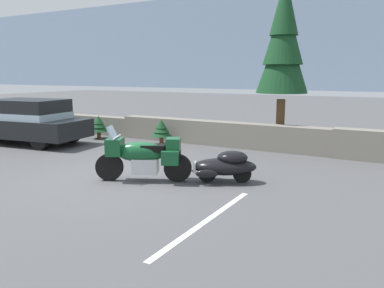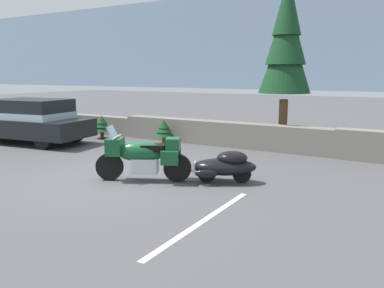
{
  "view_description": "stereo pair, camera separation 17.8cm",
  "coord_description": "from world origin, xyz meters",
  "views": [
    {
      "loc": [
        6.02,
        -7.29,
        2.53
      ],
      "look_at": [
        1.42,
        0.88,
        0.85
      ],
      "focal_mm": 36.52,
      "sensor_mm": 36.0,
      "label": 1
    },
    {
      "loc": [
        6.17,
        -7.2,
        2.53
      ],
      "look_at": [
        1.42,
        0.88,
        0.85
      ],
      "focal_mm": 36.52,
      "sensor_mm": 36.0,
      "label": 2
    }
  ],
  "objects": [
    {
      "name": "ground_plane",
      "position": [
        0.0,
        0.0,
        0.0
      ],
      "size": [
        80.0,
        80.0,
        0.0
      ],
      "primitive_type": "plane",
      "color": "#4C4C4F"
    },
    {
      "name": "stone_guard_wall",
      "position": [
        0.59,
        5.24,
        0.43
      ],
      "size": [
        24.0,
        0.65,
        0.91
      ],
      "color": "slate",
      "rests_on": "ground"
    },
    {
      "name": "pine_tree_tall",
      "position": [
        2.06,
        6.03,
        3.63
      ],
      "size": [
        1.75,
        1.75,
        5.79
      ],
      "color": "brown",
      "rests_on": "ground"
    },
    {
      "name": "pine_sapling_near",
      "position": [
        -4.74,
        4.27,
        0.57
      ],
      "size": [
        0.75,
        0.75,
        0.92
      ],
      "color": "brown",
      "rests_on": "ground"
    },
    {
      "name": "touring_motorcycle",
      "position": [
        0.54,
        0.05,
        0.62
      ],
      "size": [
        2.14,
        1.33,
        1.33
      ],
      "color": "black",
      "rests_on": "ground"
    },
    {
      "name": "pine_sapling_farther",
      "position": [
        -1.89,
        4.47,
        0.56
      ],
      "size": [
        0.75,
        0.75,
        0.9
      ],
      "color": "brown",
      "rests_on": "ground"
    },
    {
      "name": "parking_stripe_marker",
      "position": [
        3.06,
        -1.5,
        0.0
      ],
      "size": [
        0.12,
        3.6,
        0.01
      ],
      "primitive_type": "cube",
      "color": "silver",
      "rests_on": "ground"
    },
    {
      "name": "suv_at_left_edge",
      "position": [
        -6.3,
        2.13,
        0.84
      ],
      "size": [
        5.0,
        2.52,
        1.63
      ],
      "color": "black",
      "rests_on": "ground"
    },
    {
      "name": "car_shaped_trailer",
      "position": [
        2.3,
        0.91,
        0.41
      ],
      "size": [
        2.14,
        1.29,
        0.76
      ],
      "color": "black",
      "rests_on": "ground"
    }
  ]
}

